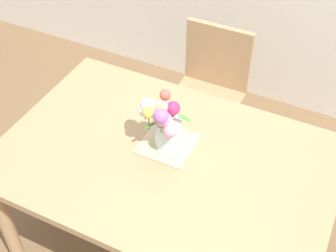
% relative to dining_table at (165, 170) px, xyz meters
% --- Properties ---
extents(ground_plane, '(12.00, 12.00, 0.00)m').
position_rel_dining_table_xyz_m(ground_plane, '(0.00, 0.00, -0.67)').
color(ground_plane, brown).
extents(dining_table, '(1.54, 1.02, 0.76)m').
position_rel_dining_table_xyz_m(dining_table, '(0.00, 0.00, 0.00)').
color(dining_table, tan).
rests_on(dining_table, ground_plane).
extents(chair_far, '(0.42, 0.42, 0.90)m').
position_rel_dining_table_xyz_m(chair_far, '(-0.11, 0.85, -0.15)').
color(chair_far, tan).
rests_on(chair_far, ground_plane).
extents(placemat, '(0.25, 0.25, 0.01)m').
position_rel_dining_table_xyz_m(placemat, '(-0.03, 0.08, 0.09)').
color(placemat, '#CCB789').
rests_on(placemat, dining_table).
extents(flower_vase, '(0.24, 0.23, 0.27)m').
position_rel_dining_table_xyz_m(flower_vase, '(-0.04, 0.06, 0.24)').
color(flower_vase, silver).
rests_on(flower_vase, placemat).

